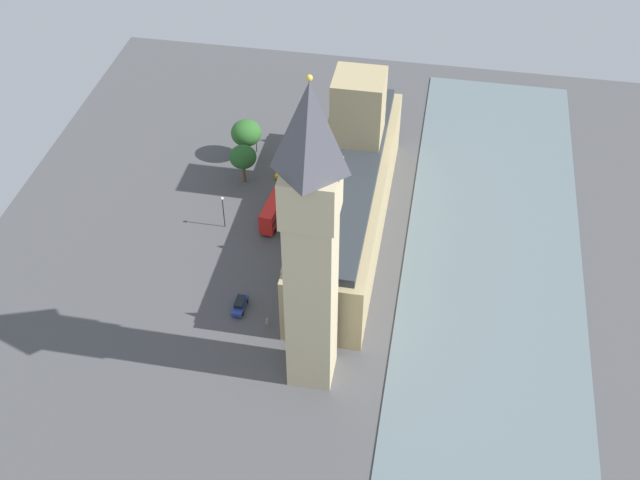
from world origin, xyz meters
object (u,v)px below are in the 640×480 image
Objects in this scene: pedestrian_under_trees at (267,322)px; street_lamp_corner at (223,207)px; car_yellow_cab_opposite_hall at (282,171)px; plane_tree_far_end at (246,133)px; street_lamp_midblock at (256,135)px; car_blue_trailing at (240,304)px; pedestrian_leading at (285,265)px; parliament_building at (350,191)px; double_decker_bus_by_river_gate at (275,209)px; clock_tower at (311,243)px; plane_tree_kerbside at (243,157)px.

pedestrian_under_trees is 0.21× the size of street_lamp_corner.
car_yellow_cab_opposite_hall is 10.50m from plane_tree_far_end.
plane_tree_far_end is at bearing 62.84° from street_lamp_midblock.
street_lamp_midblock is at bearing -39.70° from car_yellow_cab_opposite_hall.
car_yellow_cab_opposite_hall is at bearing -112.29° from street_lamp_corner.
car_yellow_cab_opposite_hall is 0.93× the size of car_blue_trailing.
car_blue_trailing is 2.76× the size of pedestrian_leading.
parliament_building is 14.88m from double_decker_bus_by_river_gate.
plane_tree_kerbside is at bearing -63.61° from clock_tower.
double_decker_bus_by_river_gate is 7.14× the size of pedestrian_under_trees.
plane_tree_far_end reaches higher than street_lamp_corner.
parliament_building is 9.80× the size of street_lamp_midblock.
pedestrian_under_trees is (-4.46, 25.72, -1.96)m from double_decker_bus_by_river_gate.
parliament_building is 23.22m from street_lamp_corner.
plane_tree_far_end is at bearing -35.82° from parliament_building.
parliament_building is 6.77× the size of plane_tree_kerbside.
double_decker_bus_by_river_gate is at bearing 129.34° from plane_tree_kerbside.
pedestrian_leading is 0.24× the size of street_lamp_corner.
plane_tree_far_end is at bearing -22.90° from car_yellow_cab_opposite_hall.
street_lamp_midblock is (6.82, -6.62, 3.15)m from car_yellow_cab_opposite_hall.
car_yellow_cab_opposite_hall is at bearing -48.87° from pedestrian_under_trees.
clock_tower is 43.65m from street_lamp_corner.
plane_tree_far_end is (8.07, -4.17, 5.27)m from car_yellow_cab_opposite_hall.
car_blue_trailing is 0.53× the size of plane_tree_far_end.
car_yellow_cab_opposite_hall is 10.01m from street_lamp_midblock.
clock_tower is 34.93× the size of pedestrian_under_trees.
plane_tree_far_end is (9.70, -18.01, 3.52)m from double_decker_bus_by_river_gate.
street_lamp_midblock is (22.23, -19.40, -4.08)m from parliament_building.
pedestrian_leading is at bearing 146.66° from street_lamp_corner.
car_yellow_cab_opposite_hall is at bearing -72.45° from clock_tower.
pedestrian_under_trees is 0.17× the size of plane_tree_far_end.
parliament_building is 29.03m from plane_tree_far_end.
pedestrian_leading is (-6.23, 26.13, -0.12)m from car_yellow_cab_opposite_hall.
plane_tree_kerbside is (8.43, -10.28, 3.33)m from double_decker_bus_by_river_gate.
pedestrian_under_trees is at bearing 153.54° from car_blue_trailing.
car_blue_trailing is at bearing -86.07° from double_decker_bus_by_river_gate.
double_decker_bus_by_river_gate reaches higher than car_blue_trailing.
double_decker_bus_by_river_gate is 13.71m from plane_tree_kerbside.
clock_tower is at bearing -30.80° from pedestrian_leading.
street_lamp_corner is (8.74, 3.52, 2.20)m from double_decker_bus_by_river_gate.
street_lamp_corner is (13.34, -8.78, 4.07)m from pedestrian_leading.
pedestrian_under_trees is at bearing 120.72° from street_lamp_corner.
clock_tower is at bearing 143.65° from car_blue_trailing.
street_lamp_corner is at bearing -176.47° from pedestrian_leading.
car_blue_trailing is 44.23m from street_lamp_midblock.
pedestrian_under_trees is at bearing 109.69° from plane_tree_kerbside.
car_yellow_cab_opposite_hall is at bearing 140.27° from pedestrian_leading.
pedestrian_leading is at bearing -116.05° from car_blue_trailing.
car_blue_trailing is at bearing 95.69° from car_yellow_cab_opposite_hall.
street_lamp_midblock is (7.62, -43.45, 3.14)m from car_blue_trailing.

